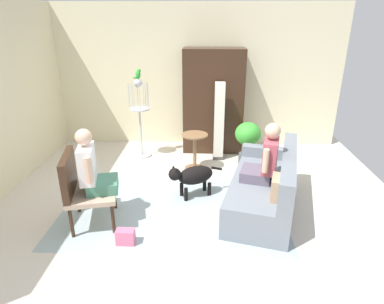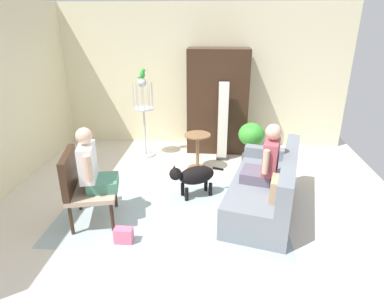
% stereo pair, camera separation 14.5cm
% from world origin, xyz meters
% --- Properties ---
extents(ground_plane, '(6.48, 6.48, 0.00)m').
position_xyz_m(ground_plane, '(0.00, 0.00, 0.00)').
color(ground_plane, beige).
extents(back_wall, '(6.00, 0.12, 2.80)m').
position_xyz_m(back_wall, '(0.00, 2.71, 1.40)').
color(back_wall, beige).
rests_on(back_wall, ground).
extents(area_rug, '(3.06, 1.94, 0.01)m').
position_xyz_m(area_rug, '(-0.13, -0.08, 0.00)').
color(area_rug, '#9EB2B7').
rests_on(area_rug, ground).
extents(couch, '(1.24, 1.97, 0.85)m').
position_xyz_m(couch, '(1.17, 0.06, 0.30)').
color(couch, slate).
rests_on(couch, ground).
extents(armchair, '(0.73, 0.80, 0.97)m').
position_xyz_m(armchair, '(-1.24, -0.43, 0.57)').
color(armchair, '#382316').
rests_on(armchair, ground).
extents(person_on_couch, '(0.55, 0.56, 0.81)m').
position_xyz_m(person_on_couch, '(1.12, 0.06, 0.75)').
color(person_on_couch, slate).
extents(person_on_armchair, '(0.52, 0.54, 0.82)m').
position_xyz_m(person_on_armchair, '(-1.08, -0.39, 0.79)').
color(person_on_armchair, '#447D64').
extents(round_end_table, '(0.45, 0.45, 0.66)m').
position_xyz_m(round_end_table, '(0.13, 1.28, 0.36)').
color(round_end_table, olive).
rests_on(round_end_table, ground).
extents(dog, '(0.79, 0.50, 0.55)m').
position_xyz_m(dog, '(0.14, 0.33, 0.34)').
color(dog, black).
rests_on(dog, ground).
extents(bird_cage_stand, '(0.38, 0.38, 1.49)m').
position_xyz_m(bird_cage_stand, '(-0.92, 1.86, 0.75)').
color(bird_cage_stand, silver).
rests_on(bird_cage_stand, ground).
extents(parrot, '(0.17, 0.10, 0.18)m').
position_xyz_m(parrot, '(-0.91, 1.86, 1.58)').
color(parrot, green).
rests_on(parrot, bird_cage_stand).
extents(potted_plant, '(0.45, 0.45, 0.81)m').
position_xyz_m(potted_plant, '(1.06, 1.50, 0.52)').
color(potted_plant, '#4C5156').
rests_on(potted_plant, ground).
extents(column_lamp, '(0.20, 0.20, 1.45)m').
position_xyz_m(column_lamp, '(0.56, 1.81, 0.72)').
color(column_lamp, '#4C4742').
rests_on(column_lamp, ground).
extents(armoire_cabinet, '(1.16, 0.56, 2.00)m').
position_xyz_m(armoire_cabinet, '(0.45, 2.30, 1.00)').
color(armoire_cabinet, '#382316').
rests_on(armoire_cabinet, ground).
extents(handbag, '(0.22, 0.12, 0.19)m').
position_xyz_m(handbag, '(-0.61, -0.84, 0.10)').
color(handbag, '#D8668C').
rests_on(handbag, ground).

